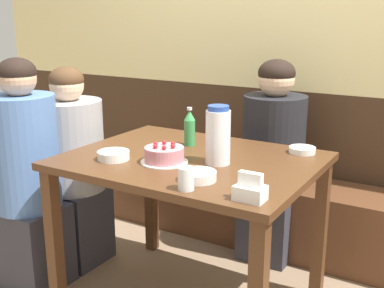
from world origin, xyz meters
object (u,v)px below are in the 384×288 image
at_px(soju_bottle, 190,128).
at_px(napkin_holder, 250,190).
at_px(bowl_soup_white, 198,176).
at_px(glass_water_tall, 186,179).
at_px(birthday_cake, 164,155).
at_px(water_pitcher, 218,136).
at_px(bowl_side_dish, 113,155).
at_px(person_pale_blue_shirt, 27,181).
at_px(person_teal_shirt, 273,163).
at_px(person_grey_tee, 72,169).
at_px(bowl_rice_small, 302,150).
at_px(bench_seat, 258,209).

height_order(soju_bottle, napkin_holder, soju_bottle).
height_order(bowl_soup_white, glass_water_tall, glass_water_tall).
distance_m(birthday_cake, water_pitcher, 0.26).
bearing_deg(bowl_side_dish, person_pale_blue_shirt, -174.24).
height_order(birthday_cake, person_pale_blue_shirt, person_pale_blue_shirt).
bearing_deg(person_teal_shirt, bowl_soup_white, 3.36).
xyz_separation_m(bowl_side_dish, person_grey_tee, (-0.54, 0.27, -0.23)).
xyz_separation_m(glass_water_tall, person_teal_shirt, (-0.07, 1.08, -0.24)).
bearing_deg(glass_water_tall, soju_bottle, 120.00).
bearing_deg(soju_bottle, bowl_rice_small, 16.76).
bearing_deg(person_grey_tee, person_teal_shirt, 33.81).
bearing_deg(glass_water_tall, person_pale_blue_shirt, 173.90).
bearing_deg(person_grey_tee, birthday_cake, -13.69).
height_order(birthday_cake, person_teal_shirt, person_teal_shirt).
bearing_deg(glass_water_tall, person_teal_shirt, 93.74).
relative_size(birthday_cake, person_teal_shirt, 0.18).
xyz_separation_m(birthday_cake, bowl_side_dish, (-0.23, -0.08, -0.02)).
bearing_deg(person_pale_blue_shirt, glass_water_tall, -6.10).
xyz_separation_m(birthday_cake, bowl_rice_small, (0.48, 0.47, -0.02)).
bearing_deg(napkin_holder, bench_seat, 111.21).
distance_m(soju_bottle, napkin_holder, 0.79).
distance_m(water_pitcher, bowl_soup_white, 0.27).
bearing_deg(soju_bottle, person_grey_tee, -170.13).
bearing_deg(bowl_soup_white, bowl_side_dish, 174.29).
height_order(glass_water_tall, person_pale_blue_shirt, person_pale_blue_shirt).
distance_m(bowl_rice_small, person_pale_blue_shirt, 1.41).
height_order(bowl_soup_white, bowl_rice_small, bowl_soup_white).
xyz_separation_m(birthday_cake, glass_water_tall, (0.27, -0.25, 0.01)).
height_order(bench_seat, bowl_rice_small, bowl_rice_small).
distance_m(bowl_side_dish, person_grey_tee, 0.65).
relative_size(bowl_side_dish, person_teal_shirt, 0.12).
bearing_deg(bench_seat, bowl_soup_white, -80.07).
height_order(bowl_rice_small, person_teal_shirt, person_teal_shirt).
xyz_separation_m(soju_bottle, napkin_holder, (0.58, -0.53, -0.05)).
distance_m(soju_bottle, bowl_rice_small, 0.57).
bearing_deg(person_grey_tee, bowl_rice_small, 12.87).
bearing_deg(person_teal_shirt, bench_seat, -133.31).
xyz_separation_m(bowl_soup_white, glass_water_tall, (0.01, -0.12, 0.03)).
bearing_deg(bench_seat, bowl_side_dish, -105.51).
bearing_deg(bowl_soup_white, water_pitcher, 99.41).
height_order(birthday_cake, soju_bottle, soju_bottle).
bearing_deg(person_teal_shirt, person_grey_tee, -56.19).
relative_size(napkin_holder, person_teal_shirt, 0.09).
xyz_separation_m(soju_bottle, bowl_rice_small, (0.54, 0.16, -0.08)).
xyz_separation_m(water_pitcher, glass_water_tall, (0.05, -0.36, -0.08)).
bearing_deg(soju_bottle, glass_water_tall, -60.00).
distance_m(person_teal_shirt, person_pale_blue_shirt, 1.37).
bearing_deg(soju_bottle, bowl_soup_white, -55.03).
bearing_deg(bench_seat, bowl_rice_small, -49.23).
height_order(soju_bottle, bowl_rice_small, soju_bottle).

